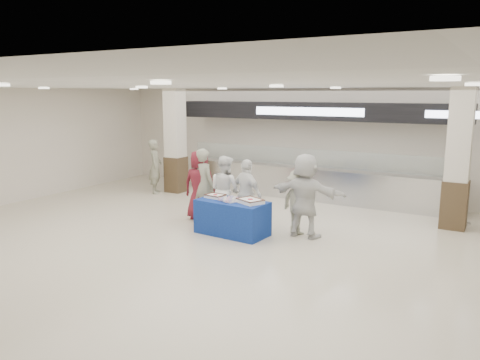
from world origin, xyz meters
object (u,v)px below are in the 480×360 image
Objects in this scene: civilian_white at (305,195)px; soldier_bg at (155,167)px; soldier_b at (298,202)px; soldier_a at (204,185)px; chef_tall at (225,190)px; chef_short at (247,194)px; civilian_maroon at (200,185)px; display_table at (232,218)px; sheet_cake_left at (215,196)px; sheet_cake_right at (250,201)px; cupcake_tray at (230,199)px.

civilian_white reaches higher than soldier_bg.
soldier_a is at bearing 27.89° from soldier_b.
chef_tall is 0.59m from chef_short.
soldier_a reaches higher than civilian_maroon.
soldier_a is (-1.20, 0.64, 0.51)m from display_table.
chef_short reaches higher than sheet_cake_left.
soldier_b is at bearing 22.24° from sheet_cake_left.
sheet_cake_left is at bearing 18.53° from civilian_white.
sheet_cake_right is 5.34m from soldier_bg.
soldier_b is at bearing 172.16° from civilian_maroon.
sheet_cake_left is 0.25× the size of civilian_maroon.
soldier_a is (0.14, -0.04, 0.02)m from civilian_maroon.
sheet_cake_left is 2.01m from civilian_white.
chef_short reaches higher than cupcake_tray.
display_table is 0.98× the size of chef_short.
civilian_white is (0.99, 0.62, 0.11)m from sheet_cake_right.
civilian_white is at bearing -161.02° from chef_short.
display_table is 0.93× the size of soldier_bg.
chef_tall is at bearing 2.29° from civilian_white.
soldier_bg is at bearing -11.71° from chef_tall.
display_table is 0.85× the size of civilian_white.
soldier_b is at bearing 36.08° from display_table.
chef_short is (0.49, 0.56, -0.00)m from sheet_cake_left.
chef_tall is at bearing 166.83° from civilian_maroon.
soldier_b is at bearing -139.75° from soldier_bg.
cupcake_tray is 4.94m from soldier_bg.
soldier_a is 3.61m from soldier_bg.
display_table is at bearing -9.22° from sheet_cake_left.
cupcake_tray is at bearing 143.59° from chef_tall.
cupcake_tray reaches higher than display_table.
chef_tall is at bearing -166.85° from soldier_a.
civilian_white is at bearing -140.37° from soldier_bg.
civilian_maroon is (-0.85, 0.60, 0.06)m from sheet_cake_left.
soldier_b is (1.26, 0.81, -0.07)m from cupcake_tray.
soldier_bg reaches higher than sheet_cake_right.
soldier_b is (2.41, 0.14, -0.17)m from soldier_a.
soldier_b reaches higher than cupcake_tray.
soldier_b is 0.86× the size of soldier_bg.
civilian_maroon is 1.05× the size of chef_tall.
sheet_cake_right is 1.20m from chef_tall.
cupcake_tray is 0.68m from chef_short.
sheet_cake_right is 0.36× the size of soldier_a.
soldier_a reaches higher than cupcake_tray.
sheet_cake_right reaches higher than cupcake_tray.
chef_tall is 2.02m from civilian_white.
soldier_bg is (-2.95, 1.82, -0.03)m from civilian_maroon.
soldier_b is at bearing -29.66° from civilian_white.
sheet_cake_left is 0.24× the size of soldier_a.
civilian_white is at bearing -166.85° from soldier_a.
display_table is 1.09× the size of soldier_b.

